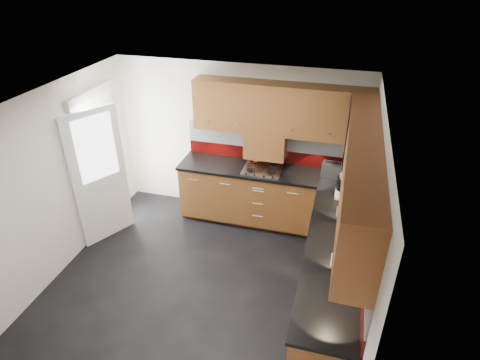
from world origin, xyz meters
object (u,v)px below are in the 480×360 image
(gas_hob, at_px, (263,169))
(toaster, at_px, (332,170))
(utensil_pot, at_px, (256,157))
(food_processor, at_px, (344,187))

(gas_hob, relative_size, toaster, 1.86)
(utensil_pot, relative_size, food_processor, 1.16)
(utensil_pot, distance_m, toaster, 1.15)
(toaster, bearing_deg, utensil_pot, 173.10)
(gas_hob, height_order, utensil_pot, utensil_pot)
(utensil_pot, xyz_separation_m, food_processor, (1.32, -0.67, 0.06))
(gas_hob, distance_m, utensil_pot, 0.28)
(utensil_pot, height_order, toaster, utensil_pot)
(gas_hob, height_order, toaster, toaster)
(food_processor, bearing_deg, utensil_pot, 153.20)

